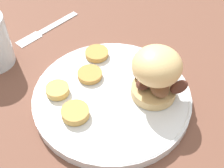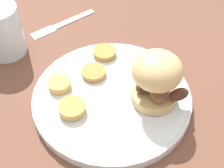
% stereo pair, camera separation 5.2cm
% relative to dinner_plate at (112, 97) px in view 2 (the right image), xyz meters
% --- Properties ---
extents(ground_plane, '(4.00, 4.00, 0.00)m').
position_rel_dinner_plate_xyz_m(ground_plane, '(0.00, 0.00, -0.01)').
color(ground_plane, brown).
extents(dinner_plate, '(0.27, 0.27, 0.02)m').
position_rel_dinner_plate_xyz_m(dinner_plate, '(0.00, 0.00, 0.00)').
color(dinner_plate, white).
rests_on(dinner_plate, ground_plane).
extents(sandwich, '(0.09, 0.09, 0.09)m').
position_rel_dinner_plate_xyz_m(sandwich, '(-0.02, -0.07, 0.06)').
color(sandwich, tan).
rests_on(sandwich, dinner_plate).
extents(potato_round_0, '(0.04, 0.04, 0.01)m').
position_rel_dinner_plate_xyz_m(potato_round_0, '(0.05, 0.03, 0.01)').
color(potato_round_0, '#BC8942').
rests_on(potato_round_0, dinner_plate).
extents(potato_round_1, '(0.04, 0.04, 0.01)m').
position_rel_dinner_plate_xyz_m(potato_round_1, '(0.03, 0.09, 0.01)').
color(potato_round_1, tan).
rests_on(potato_round_1, dinner_plate).
extents(potato_round_2, '(0.05, 0.05, 0.01)m').
position_rel_dinner_plate_xyz_m(potato_round_2, '(-0.03, 0.07, 0.02)').
color(potato_round_2, tan).
rests_on(potato_round_2, dinner_plate).
extents(potato_round_3, '(0.04, 0.04, 0.01)m').
position_rel_dinner_plate_xyz_m(potato_round_3, '(0.10, -0.00, 0.01)').
color(potato_round_3, '#BC8942').
rests_on(potato_round_3, dinner_plate).
extents(fork, '(0.10, 0.15, 0.00)m').
position_rel_dinner_plate_xyz_m(fork, '(0.24, 0.08, -0.01)').
color(fork, silver).
rests_on(fork, ground_plane).
extents(drinking_glass, '(0.08, 0.08, 0.10)m').
position_rel_dinner_plate_xyz_m(drinking_glass, '(0.16, 0.19, 0.04)').
color(drinking_glass, silver).
rests_on(drinking_glass, ground_plane).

